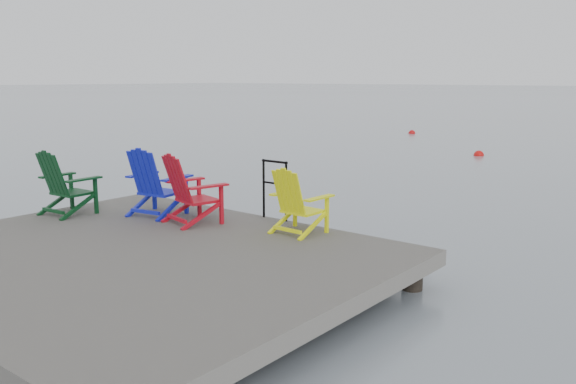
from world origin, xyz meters
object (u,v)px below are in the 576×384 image
Objects in this scene: chair_red at (190,189)px; chair_yellow at (297,201)px; chair_green at (64,183)px; chair_blue at (155,182)px; handrail at (275,184)px; buoy_a at (479,156)px; buoy_b at (412,133)px.

chair_red is 1.67m from chair_yellow.
chair_blue reaches higher than chair_green.
chair_red is 1.12× the size of chair_yellow.
buoy_a is (-1.98, 13.17, -1.04)m from handrail.
chair_red is 2.93× the size of buoy_a.
chair_red is 14.23m from buoy_a.
buoy_b is at bearing 121.93° from chair_red.
chair_yellow is 21.43m from buoy_b.
handrail is 0.90× the size of chair_green.
chair_red is at bearing 20.15° from chair_green.
handrail is 3.29m from chair_green.
chair_blue is at bearing -167.63° from chair_red.
chair_red reaches higher than handrail.
chair_red reaches higher than chair_green.
chair_green is 0.98× the size of chair_red.
chair_red is at bearing -129.32° from handrail.
chair_blue reaches higher than chair_yellow.
buoy_a is (-2.77, 13.64, -0.96)m from chair_yellow.
buoy_a is at bearing 98.56° from handrail.
chair_green is 2.12m from chair_red.
chair_blue is 1.15× the size of chair_yellow.
chair_yellow reaches higher than buoy_a.
chair_red is at bearing -9.77° from chair_blue.
handrail reaches higher than buoy_b.
chair_yellow reaches higher than handrail.
buoy_a is (-0.37, 14.13, -1.03)m from chair_blue.
chair_yellow is at bearing -78.51° from buoy_a.
chair_red is at bearing -160.13° from chair_yellow.
handrail is 0.86× the size of chair_blue.
handrail is at bearing -68.38° from buoy_b.
chair_yellow is 2.61× the size of buoy_a.
buoy_b is at bearing 132.95° from buoy_a.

